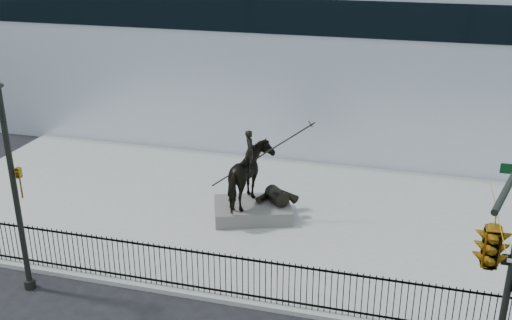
# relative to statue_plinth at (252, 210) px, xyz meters

# --- Properties ---
(plaza) EXTENTS (30.00, 12.00, 0.15)m
(plaza) POSITION_rel_statue_plinth_xyz_m (1.41, 0.37, -0.35)
(plaza) COLOR gray
(plaza) RESTS_ON ground
(building) EXTENTS (44.00, 14.00, 9.00)m
(building) POSITION_rel_statue_plinth_xyz_m (1.41, 13.37, 4.07)
(building) COLOR white
(building) RESTS_ON ground
(picket_fence) EXTENTS (22.10, 0.10, 1.50)m
(picket_fence) POSITION_rel_statue_plinth_xyz_m (1.41, -5.38, 0.48)
(picket_fence) COLOR black
(picket_fence) RESTS_ON plaza
(statue_plinth) EXTENTS (3.45, 2.91, 0.55)m
(statue_plinth) POSITION_rel_statue_plinth_xyz_m (0.00, 0.00, 0.00)
(statue_plinth) COLOR #625E5A
(statue_plinth) RESTS_ON plaza
(equestrian_statue) EXTENTS (3.55, 2.87, 3.19)m
(equestrian_statue) POSITION_rel_statue_plinth_xyz_m (0.05, 0.02, 1.43)
(equestrian_statue) COLOR black
(equestrian_statue) RESTS_ON statue_plinth
(traffic_signal_left) EXTENTS (1.52, 4.84, 7.00)m
(traffic_signal_left) POSITION_rel_statue_plinth_xyz_m (-5.34, -7.25, 3.61)
(traffic_signal_left) COLOR black
(traffic_signal_left) RESTS_ON ground
(traffic_signal_right) EXTENTS (2.17, 6.86, 7.00)m
(traffic_signal_right) POSITION_rel_statue_plinth_xyz_m (7.87, -8.63, 4.43)
(traffic_signal_right) COLOR black
(traffic_signal_right) RESTS_ON ground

